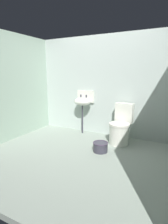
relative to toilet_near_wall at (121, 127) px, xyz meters
The scene contains 6 objects.
ground_plane 1.12m from the toilet_near_wall, 118.89° to the right, with size 3.57×2.96×0.08m, color gray.
wall_back 1.01m from the toilet_near_wall, 142.05° to the left, with size 3.57×0.10×2.19m, color #ADB9B3.
wall_left 2.43m from the toilet_near_wall, 158.84° to the right, with size 0.10×2.76×2.19m, color #A6C0AC.
toilet_near_wall is the anchor object (origin of this frame).
sink 1.07m from the toilet_near_wall, 168.85° to the left, with size 0.42×0.35×0.99m.
bucket 0.67m from the toilet_near_wall, 107.53° to the right, with size 0.27×0.27×0.17m.
Camera 1 is at (1.44, -2.48, 1.38)m, focal length 28.80 mm.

